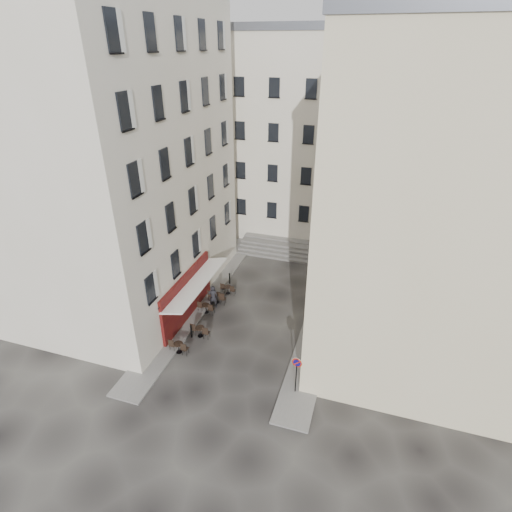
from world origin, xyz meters
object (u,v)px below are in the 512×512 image
at_px(no_parking_sign, 297,369).
at_px(pedestrian, 213,297).
at_px(bistro_table_b, 200,331).
at_px(bistro_table_a, 179,347).

bearing_deg(no_parking_sign, pedestrian, 150.71).
bearing_deg(no_parking_sign, bistro_table_b, 168.07).
distance_m(no_parking_sign, pedestrian, 9.76).
bearing_deg(no_parking_sign, bistro_table_a, -177.45).
bearing_deg(pedestrian, bistro_table_b, 75.30).
xyz_separation_m(bistro_table_a, pedestrian, (0.14, 5.15, 0.45)).
height_order(no_parking_sign, bistro_table_b, no_parking_sign).
height_order(no_parking_sign, pedestrian, no_parking_sign).
bearing_deg(pedestrian, no_parking_sign, 117.62).
distance_m(bistro_table_a, pedestrian, 5.18).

